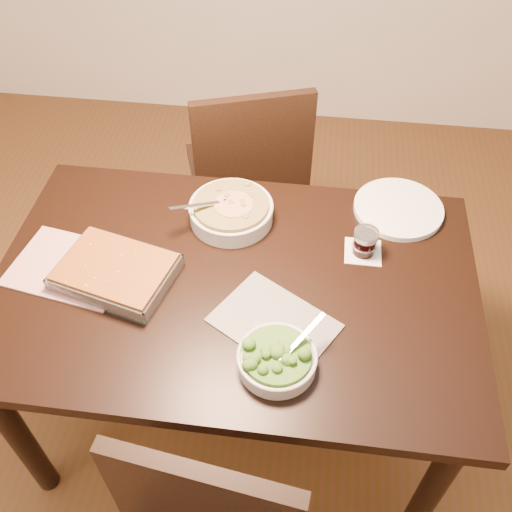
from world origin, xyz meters
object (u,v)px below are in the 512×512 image
wine_tumbler (365,242)px  chair_far (248,172)px  broccoli_bowl (277,359)px  baking_dish (116,272)px  stew_bowl (231,211)px  table (235,301)px  dinner_plate (398,209)px

wine_tumbler → chair_far: size_ratio=0.09×
broccoli_bowl → baking_dish: 0.54m
wine_tumbler → broccoli_bowl: bearing=-117.2°
stew_bowl → baking_dish: bearing=-135.0°
table → baking_dish: size_ratio=3.82×
broccoli_bowl → chair_far: bearing=102.0°
stew_bowl → broccoli_bowl: size_ratio=1.28×
baking_dish → chair_far: (0.27, 0.79, -0.25)m
table → stew_bowl: (-0.05, 0.25, 0.13)m
table → broccoli_bowl: broccoli_bowl is taller
table → chair_far: 0.77m
wine_tumbler → dinner_plate: wine_tumbler is taller
broccoli_bowl → chair_far: size_ratio=0.22×
wine_tumbler → dinner_plate: size_ratio=0.29×
baking_dish → dinner_plate: baking_dish is taller
chair_far → broccoli_bowl: bearing=83.3°
baking_dish → table: bearing=20.3°
table → stew_bowl: stew_bowl is taller
table → wine_tumbler: wine_tumbler is taller
dinner_plate → wine_tumbler: bearing=-119.5°
stew_bowl → table: bearing=-79.3°
baking_dish → chair_far: 0.87m
dinner_plate → chair_far: chair_far is taller
table → wine_tumbler: (0.37, 0.16, 0.14)m
baking_dish → wine_tumbler: bearing=30.0°
broccoli_bowl → dinner_plate: size_ratio=0.73×
table → broccoli_bowl: bearing=-60.1°
table → wine_tumbler: 0.43m
stew_bowl → wine_tumbler: 0.43m
stew_bowl → chair_far: 0.57m
stew_bowl → dinner_plate: 0.54m
stew_bowl → chair_far: size_ratio=0.28×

